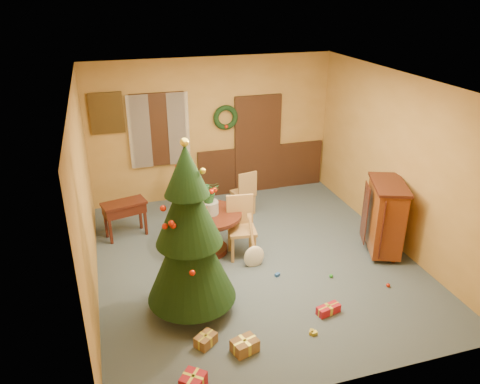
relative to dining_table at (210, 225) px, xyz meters
name	(u,v)px	position (x,y,z in m)	size (l,w,h in m)	color
room_envelope	(224,145)	(0.84, 2.24, 0.61)	(5.50, 5.50, 5.50)	#394653
dining_table	(210,225)	(0.00, 0.00, 0.00)	(1.06, 1.06, 0.73)	black
urn	(210,208)	(0.00, 0.00, 0.32)	(0.29, 0.29, 0.21)	slate
centerpiece_plant	(209,192)	(0.00, 0.00, 0.61)	(0.32, 0.28, 0.36)	#1E4C23
chair_near	(241,224)	(0.48, -0.19, 0.04)	(0.50, 0.50, 1.03)	#A37341
chair_far	(245,191)	(0.98, 1.21, -0.02)	(0.47, 0.47, 0.91)	#A37341
guitar	(254,244)	(0.57, -0.62, -0.11)	(0.34, 0.16, 0.81)	#F0E5C8
plant_stand	(184,194)	(-0.19, 1.37, 0.00)	(0.31, 0.31, 0.81)	black
stand_plant	(182,169)	(-0.19, 1.37, 0.51)	(0.23, 0.19, 0.42)	#19471E
christmas_tree	(189,235)	(-0.60, -1.41, 0.68)	(1.21, 1.21, 2.50)	#382111
writing_desk	(124,211)	(-1.32, 0.97, -0.01)	(0.82, 0.55, 0.67)	black
sideboard	(385,216)	(2.78, -0.80, 0.16)	(0.83, 1.09, 1.25)	#571B0A
gift_a	(245,346)	(-0.15, -2.41, -0.43)	(0.36, 0.31, 0.17)	brown
gift_b	(194,384)	(-0.88, -2.86, -0.39)	(0.34, 0.34, 0.25)	#A61622
gift_c	(206,340)	(-0.58, -2.16, -0.44)	(0.32, 0.31, 0.15)	brown
gift_d	(328,309)	(1.18, -2.05, -0.45)	(0.36, 0.21, 0.12)	#A61622
toy_a	(277,275)	(0.82, -1.01, -0.48)	(0.08, 0.05, 0.05)	#2551A3
toy_b	(331,276)	(1.61, -1.29, -0.48)	(0.06, 0.06, 0.06)	#268D26
toy_c	(312,332)	(0.78, -2.37, -0.48)	(0.08, 0.05, 0.05)	gold
toy_d	(388,285)	(2.32, -1.76, -0.48)	(0.06, 0.06, 0.06)	red
toy_e	(314,333)	(0.80, -2.40, -0.48)	(0.08, 0.05, 0.05)	yellow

